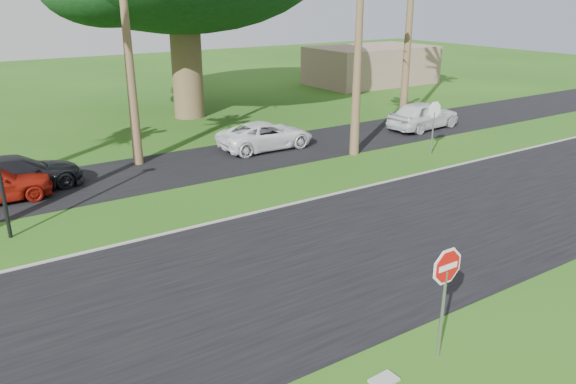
% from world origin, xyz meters
% --- Properties ---
extents(ground, '(120.00, 120.00, 0.00)m').
position_xyz_m(ground, '(0.00, 0.00, 0.00)').
color(ground, '#225114').
rests_on(ground, ground).
extents(road, '(120.00, 8.00, 0.02)m').
position_xyz_m(road, '(0.00, 2.00, 0.01)').
color(road, black).
rests_on(road, ground).
extents(parking_strip, '(120.00, 5.00, 0.02)m').
position_xyz_m(parking_strip, '(0.00, 12.50, 0.01)').
color(parking_strip, black).
rests_on(parking_strip, ground).
extents(curb, '(120.00, 0.12, 0.06)m').
position_xyz_m(curb, '(0.00, 6.05, 0.03)').
color(curb, gray).
rests_on(curb, ground).
extents(stop_sign_near, '(1.05, 0.07, 2.62)m').
position_xyz_m(stop_sign_near, '(0.50, -3.00, 1.77)').
color(stop_sign_near, gray).
rests_on(stop_sign_near, ground).
extents(stop_sign_far, '(1.05, 0.07, 2.62)m').
position_xyz_m(stop_sign_far, '(12.00, 8.00, 1.77)').
color(stop_sign_far, gray).
rests_on(stop_sign_far, ground).
extents(building_far, '(10.00, 6.00, 3.00)m').
position_xyz_m(building_far, '(24.00, 26.00, 1.50)').
color(building_far, gray).
rests_on(building_far, ground).
extents(car_dark, '(4.88, 2.25, 1.38)m').
position_xyz_m(car_dark, '(-5.05, 12.91, 0.69)').
color(car_dark, black).
rests_on(car_dark, ground).
extents(car_minivan, '(4.72, 2.21, 1.31)m').
position_xyz_m(car_minivan, '(6.03, 13.06, 0.65)').
color(car_minivan, white).
rests_on(car_minivan, ground).
extents(car_pickup, '(4.71, 2.28, 1.55)m').
position_xyz_m(car_pickup, '(15.46, 11.86, 0.78)').
color(car_pickup, silver).
rests_on(car_pickup, ground).
extents(utility_slab, '(0.56, 0.37, 0.06)m').
position_xyz_m(utility_slab, '(-0.98, -2.98, 0.03)').
color(utility_slab, '#9C9C95').
rests_on(utility_slab, ground).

